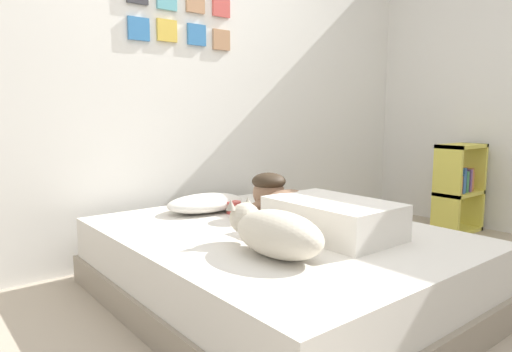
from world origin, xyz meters
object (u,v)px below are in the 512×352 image
Objects in this scene: pillow at (205,203)px; coffee_cup at (234,207)px; dog at (274,232)px; bookshelf at (459,187)px; bed at (276,265)px; cell_phone at (271,222)px; person_lying at (313,210)px.

coffee_cup is (0.11, -0.15, -0.02)m from pillow.
bookshelf reaches higher than dog.
bed is 13.91× the size of cell_phone.
pillow is 2.25m from bookshelf.
bed is 0.67m from pillow.
pillow is at bearing 105.03° from person_lying.
pillow is 3.71× the size of cell_phone.
pillow is (-0.04, 0.62, 0.25)m from bed.
pillow is 0.57× the size of person_lying.
bed is 2.15m from bookshelf.
bookshelf reaches higher than coffee_cup.
coffee_cup is at bearing 92.25° from cell_phone.
person_lying is at bearing -173.72° from bookshelf.
person_lying is 1.23× the size of bookshelf.
coffee_cup is 0.89× the size of cell_phone.
coffee_cup is (0.36, 0.79, -0.07)m from dog.
bookshelf reaches higher than cell_phone.
bookshelf is (2.07, -0.37, -0.04)m from coffee_cup.
dog is at bearing -129.61° from cell_phone.
bed is 0.53m from coffee_cup.
dog is at bearing -104.65° from pillow.
person_lying is at bearing -81.46° from coffee_cup.
bookshelf is at bearing -0.91° from cell_phone.
bed is 0.36m from person_lying.
dog reaches higher than cell_phone.
bookshelf is at bearing -10.18° from coffee_cup.
bed is at bearing -121.56° from cell_phone.
cell_phone is at bearing 50.39° from dog.
pillow is 0.90× the size of dog.
person_lying reaches higher than coffee_cup.
bed is at bearing -98.14° from coffee_cup.
pillow is 4.16× the size of coffee_cup.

